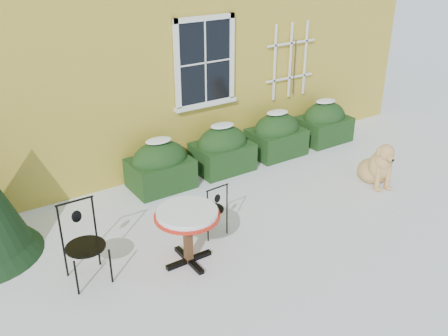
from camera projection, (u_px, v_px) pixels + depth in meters
ground at (263, 250)px, 7.07m from camera, size 80.00×80.00×0.00m
hedge_row at (250, 142)px, 9.64m from camera, size 4.95×0.80×0.91m
bistro_table at (187, 219)px, 6.54m from camera, size 0.88×0.88×0.81m
patio_chair_near at (212, 209)px, 7.30m from camera, size 0.40×0.40×0.84m
patio_chair_far at (84, 243)px, 6.31m from camera, size 0.51×0.51×1.07m
dog at (378, 167)px, 8.78m from camera, size 0.71×0.92×0.86m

